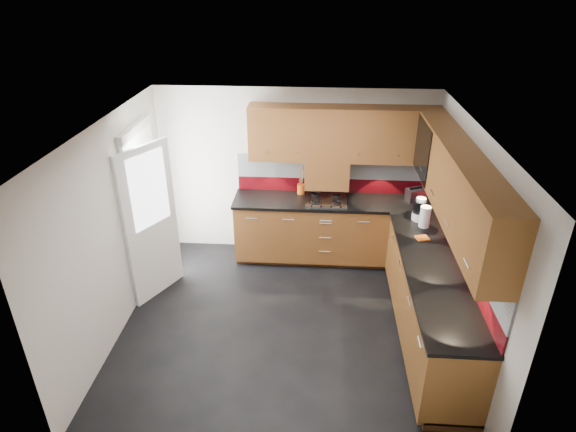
# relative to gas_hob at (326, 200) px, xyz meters

# --- Properties ---
(room) EXTENTS (4.00, 3.80, 2.64)m
(room) POSITION_rel_gas_hob_xyz_m (-0.45, -1.47, 0.54)
(room) COLOR black
(base_cabinets) EXTENTS (2.70, 3.20, 0.95)m
(base_cabinets) POSITION_rel_gas_hob_xyz_m (0.62, -0.75, -0.52)
(base_cabinets) COLOR brown
(base_cabinets) RESTS_ON room
(countertop) EXTENTS (2.72, 3.22, 0.04)m
(countertop) POSITION_rel_gas_hob_xyz_m (0.60, -0.77, -0.03)
(countertop) COLOR black
(countertop) RESTS_ON base_cabinets
(backsplash) EXTENTS (2.70, 3.20, 0.54)m
(backsplash) POSITION_rel_gas_hob_xyz_m (0.83, -0.54, 0.26)
(backsplash) COLOR maroon
(backsplash) RESTS_ON countertop
(upper_cabinets) EXTENTS (2.50, 3.20, 0.72)m
(upper_cabinets) POSITION_rel_gas_hob_xyz_m (0.78, -0.69, 0.88)
(upper_cabinets) COLOR brown
(upper_cabinets) RESTS_ON room
(extractor_hood) EXTENTS (0.60, 0.33, 0.40)m
(extractor_hood) POSITION_rel_gas_hob_xyz_m (-0.00, 0.17, 0.33)
(extractor_hood) COLOR brown
(extractor_hood) RESTS_ON room
(glass_cabinet) EXTENTS (0.32, 0.80, 0.66)m
(glass_cabinet) POSITION_rel_gas_hob_xyz_m (1.26, -0.40, 0.91)
(glass_cabinet) COLOR black
(glass_cabinet) RESTS_ON room
(back_door) EXTENTS (0.42, 1.19, 2.04)m
(back_door) POSITION_rel_gas_hob_xyz_m (-2.23, -0.72, 0.08)
(back_door) COLOR white
(back_door) RESTS_ON room
(gas_hob) EXTENTS (0.56, 0.49, 0.04)m
(gas_hob) POSITION_rel_gas_hob_xyz_m (0.00, 0.00, 0.00)
(gas_hob) COLOR silver
(gas_hob) RESTS_ON countertop
(utensil_pot) EXTENTS (0.11, 0.11, 0.40)m
(utensil_pot) POSITION_rel_gas_hob_xyz_m (-0.35, 0.23, 0.08)
(utensil_pot) COLOR #D65514
(utensil_pot) RESTS_ON countertop
(toaster) EXTENTS (0.28, 0.23, 0.18)m
(toaster) POSITION_rel_gas_hob_xyz_m (1.21, 0.10, 0.07)
(toaster) COLOR silver
(toaster) RESTS_ON countertop
(food_processor) EXTENTS (0.18, 0.18, 0.30)m
(food_processor) POSITION_rel_gas_hob_xyz_m (1.17, -0.48, 0.12)
(food_processor) COLOR white
(food_processor) RESTS_ON countertop
(paper_towel) EXTENTS (0.16, 0.16, 0.27)m
(paper_towel) POSITION_rel_gas_hob_xyz_m (1.20, -0.65, 0.12)
(paper_towel) COLOR white
(paper_towel) RESTS_ON countertop
(orange_cloth) EXTENTS (0.17, 0.16, 0.02)m
(orange_cloth) POSITION_rel_gas_hob_xyz_m (1.13, -0.96, -0.01)
(orange_cloth) COLOR orange
(orange_cloth) RESTS_ON countertop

